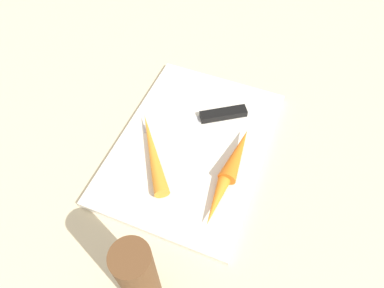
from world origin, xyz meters
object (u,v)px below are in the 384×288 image
object	(u,v)px
carrot_medium	(237,156)
carrot_longest	(153,151)
carrot_shortest	(216,200)
cutting_board	(192,146)
knife	(217,115)
pepper_grinder	(140,280)

from	to	relation	value
carrot_medium	carrot_longest	xyz separation A→B (m)	(-0.04, 0.14, -0.00)
carrot_shortest	carrot_longest	distance (m)	0.14
cutting_board	knife	distance (m)	0.08
cutting_board	carrot_longest	xyz separation A→B (m)	(-0.05, 0.05, 0.02)
carrot_shortest	knife	bearing A→B (deg)	-161.04
cutting_board	knife	world-z (taller)	knife
cutting_board	carrot_shortest	xyz separation A→B (m)	(-0.10, -0.08, 0.02)
cutting_board	pepper_grinder	distance (m)	0.28
cutting_board	knife	xyz separation A→B (m)	(0.08, -0.02, 0.01)
knife	carrot_longest	distance (m)	0.15
carrot_medium	cutting_board	bearing A→B (deg)	88.10
carrot_medium	carrot_shortest	size ratio (longest dim) A/B	1.20
carrot_medium	carrot_longest	distance (m)	0.15
carrot_shortest	pepper_grinder	bearing A→B (deg)	-14.85
cutting_board	carrot_shortest	world-z (taller)	carrot_shortest
carrot_longest	pepper_grinder	bearing A→B (deg)	167.20
carrot_shortest	carrot_longest	bearing A→B (deg)	-109.25
cutting_board	pepper_grinder	bearing A→B (deg)	-172.04
knife	carrot_medium	size ratio (longest dim) A/B	1.59
cutting_board	carrot_longest	world-z (taller)	carrot_longest
cutting_board	carrot_medium	bearing A→B (deg)	-93.34
cutting_board	knife	size ratio (longest dim) A/B	2.03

